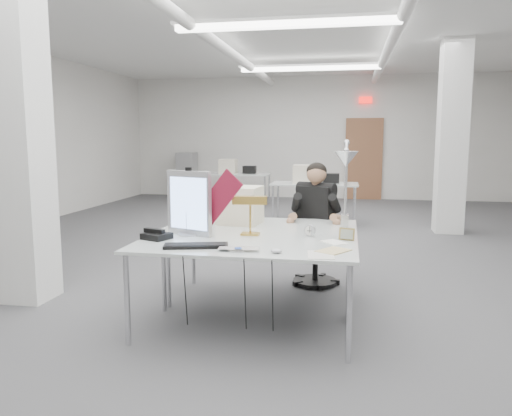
{
  "coord_description": "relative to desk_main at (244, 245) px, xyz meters",
  "views": [
    {
      "loc": [
        0.81,
        -6.34,
        1.6
      ],
      "look_at": [
        0.0,
        -2.0,
        0.98
      ],
      "focal_mm": 35.0,
      "sensor_mm": 36.0,
      "label": 1
    }
  ],
  "objects": [
    {
      "name": "laptop",
      "position": [
        0.01,
        -0.29,
        0.02
      ],
      "size": [
        0.32,
        0.22,
        0.02
      ],
      "primitive_type": "imported",
      "rotation": [
        0.0,
        0.0,
        0.09
      ],
      "color": "silver",
      "rests_on": "desk_main"
    },
    {
      "name": "office_chair",
      "position": [
        0.48,
        1.51,
        -0.18
      ],
      "size": [
        0.72,
        0.72,
        1.12
      ],
      "primitive_type": null,
      "rotation": [
        0.0,
        0.0,
        -0.39
      ],
      "color": "black",
      "rests_on": "room_shell"
    },
    {
      "name": "bankers_lamp",
      "position": [
        -0.02,
        0.37,
        0.18
      ],
      "size": [
        0.3,
        0.15,
        0.33
      ],
      "primitive_type": null,
      "rotation": [
        0.0,
        0.0,
        0.11
      ],
      "color": "gold",
      "rests_on": "desk_main"
    },
    {
      "name": "bg_desk_b",
      "position": [
        -1.8,
        7.7,
        0.0
      ],
      "size": [
        1.6,
        0.8,
        0.02
      ],
      "primitive_type": "cube",
      "color": "silver",
      "rests_on": "room_shell"
    },
    {
      "name": "pennant",
      "position": [
        -0.27,
        0.25,
        0.35
      ],
      "size": [
        0.45,
        0.14,
        0.5
      ],
      "primitive_type": "cube",
      "rotation": [
        0.0,
        -0.87,
        -0.28
      ],
      "color": "maroon",
      "rests_on": "monitor"
    },
    {
      "name": "beige_monitor",
      "position": [
        -0.23,
        0.93,
        0.2
      ],
      "size": [
        0.43,
        0.41,
        0.37
      ],
      "primitive_type": "cube",
      "rotation": [
        0.0,
        0.0,
        -0.11
      ],
      "color": "beige",
      "rests_on": "desk_second"
    },
    {
      "name": "picture_frame_left",
      "position": [
        -0.61,
        0.39,
        0.07
      ],
      "size": [
        0.14,
        0.05,
        0.11
      ],
      "primitive_type": "cube",
      "rotation": [
        -0.21,
        0.0,
        0.07
      ],
      "color": "#AA8149",
      "rests_on": "desk_main"
    },
    {
      "name": "desk_phone",
      "position": [
        -0.76,
        0.05,
        0.04
      ],
      "size": [
        0.26,
        0.25,
        0.05
      ],
      "primitive_type": "cube",
      "rotation": [
        0.0,
        0.0,
        -0.41
      ],
      "color": "black",
      "rests_on": "desk_main"
    },
    {
      "name": "monitor",
      "position": [
        -0.55,
        0.28,
        0.29
      ],
      "size": [
        0.44,
        0.2,
        0.56
      ],
      "primitive_type": "cube",
      "rotation": [
        0.0,
        0.0,
        -0.37
      ],
      "color": "silver",
      "rests_on": "desk_main"
    },
    {
      "name": "paper_stack_c",
      "position": [
        0.71,
        0.18,
        0.02
      ],
      "size": [
        0.24,
        0.24,
        0.01
      ],
      "primitive_type": "cube",
      "rotation": [
        0.0,
        0.0,
        -0.87
      ],
      "color": "white",
      "rests_on": "desk_main"
    },
    {
      "name": "desk_main",
      "position": [
        0.0,
        0.0,
        0.0
      ],
      "size": [
        1.8,
        0.9,
        0.02
      ],
      "primitive_type": "cube",
      "color": "silver",
      "rests_on": "room_shell"
    },
    {
      "name": "filing_cabinet",
      "position": [
        -3.5,
        9.15,
        -0.14
      ],
      "size": [
        0.45,
        0.55,
        1.2
      ],
      "primitive_type": "cube",
      "color": "gray",
      "rests_on": "room_shell"
    },
    {
      "name": "keyboard",
      "position": [
        -0.34,
        -0.19,
        0.02
      ],
      "size": [
        0.52,
        0.28,
        0.02
      ],
      "primitive_type": "cube",
      "rotation": [
        0.0,
        0.0,
        0.25
      ],
      "color": "black",
      "rests_on": "desk_main"
    },
    {
      "name": "paper_stack_a",
      "position": [
        0.63,
        -0.28,
        0.02
      ],
      "size": [
        0.21,
        0.29,
        0.01
      ],
      "primitive_type": "cube",
      "rotation": [
        0.0,
        0.0,
        0.1
      ],
      "color": "silver",
      "rests_on": "desk_main"
    },
    {
      "name": "paper_stack_b",
      "position": [
        0.71,
        -0.14,
        0.02
      ],
      "size": [
        0.28,
        0.3,
        0.01
      ],
      "primitive_type": "cube",
      "rotation": [
        0.0,
        0.0,
        -0.58
      ],
      "color": "#D1B77D",
      "rests_on": "desk_main"
    },
    {
      "name": "room_shell",
      "position": [
        0.04,
        2.63,
        0.95
      ],
      "size": [
        10.04,
        14.04,
        3.24
      ],
      "color": "#464548",
      "rests_on": "ground"
    },
    {
      "name": "desk_clock",
      "position": [
        0.5,
        0.41,
        0.06
      ],
      "size": [
        0.1,
        0.06,
        0.1
      ],
      "primitive_type": "cylinder",
      "rotation": [
        1.57,
        0.0,
        -0.34
      ],
      "color": "#B7B7BC",
      "rests_on": "desk_main"
    },
    {
      "name": "desk_second",
      "position": [
        0.0,
        0.9,
        0.0
      ],
      "size": [
        1.8,
        0.9,
        0.02
      ],
      "primitive_type": "cube",
      "color": "silver",
      "rests_on": "room_shell"
    },
    {
      "name": "architect_lamp",
      "position": [
        0.79,
        0.67,
        0.48
      ],
      "size": [
        0.47,
        0.77,
        0.93
      ],
      "primitive_type": null,
      "rotation": [
        0.0,
        0.0,
        -0.34
      ],
      "color": "silver",
      "rests_on": "desk_second"
    },
    {
      "name": "bg_desk_a",
      "position": [
        0.2,
        5.5,
        0.0
      ],
      "size": [
        1.6,
        0.8,
        0.02
      ],
      "primitive_type": "cube",
      "color": "silver",
      "rests_on": "room_shell"
    },
    {
      "name": "picture_frame_right",
      "position": [
        0.81,
        0.3,
        0.06
      ],
      "size": [
        0.14,
        0.06,
        0.1
      ],
      "primitive_type": "cube",
      "rotation": [
        -0.21,
        0.0,
        -0.26
      ],
      "color": "#9D8243",
      "rests_on": "desk_main"
    },
    {
      "name": "mouse",
      "position": [
        0.3,
        -0.28,
        0.03
      ],
      "size": [
        0.1,
        0.08,
        0.03
      ],
      "primitive_type": "ellipsoid",
      "rotation": [
        0.0,
        0.0,
        0.39
      ],
      "color": "#A8A7AC",
      "rests_on": "desk_main"
    },
    {
      "name": "seated_person",
      "position": [
        0.48,
        1.46,
        0.16
      ],
      "size": [
        0.61,
        0.67,
        0.81
      ],
      "primitive_type": null,
      "rotation": [
        0.0,
        0.0,
        -0.39
      ],
      "color": "black",
      "rests_on": "office_chair"
    }
  ]
}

